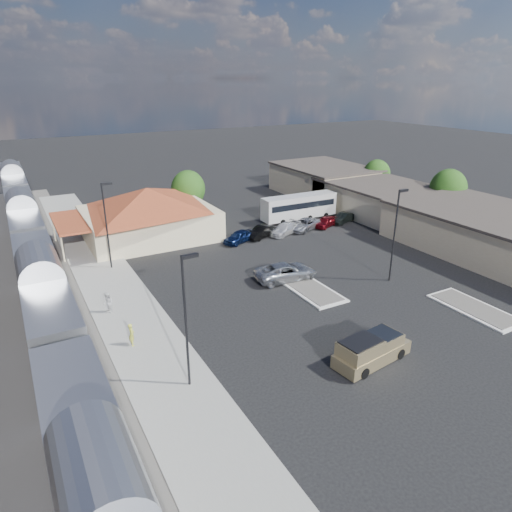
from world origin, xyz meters
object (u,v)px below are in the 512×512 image
suv (286,272)px  coach_bus (299,206)px  pickup_truck (372,349)px  station_depot (148,213)px

suv → coach_bus: (12.44, 16.21, 1.15)m
pickup_truck → coach_bus: size_ratio=0.56×
suv → coach_bus: coach_bus is taller
station_depot → suv: bearing=-67.6°
station_depot → pickup_truck: size_ratio=3.01×
station_depot → coach_bus: (20.27, -2.77, -1.13)m
station_depot → coach_bus: bearing=-7.8°
station_depot → coach_bus: station_depot is taller
coach_bus → station_depot: bearing=83.2°
coach_bus → suv: bearing=143.5°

